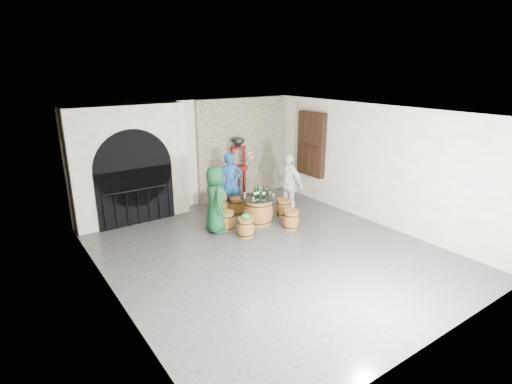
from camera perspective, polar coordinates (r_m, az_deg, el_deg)
ground at (r=9.41m, az=2.05°, el=-8.56°), size 8.00×8.00×0.00m
wall_back at (r=12.15m, az=-9.33°, el=5.27°), size 8.00×0.00×8.00m
wall_front at (r=6.33m, az=24.77°, el=-7.88°), size 8.00×0.00×8.00m
wall_left at (r=7.37m, az=-20.17°, el=-3.76°), size 0.00×8.00×8.00m
wall_right at (r=11.22m, az=16.61°, el=3.74°), size 0.00×8.00×8.00m
ceiling at (r=8.50m, az=2.28°, el=11.19°), size 8.00×8.00×0.00m
stone_facing_panel at (r=12.96m, az=-2.01°, el=6.26°), size 3.20×0.12×3.18m
arched_opening at (r=11.24m, az=-17.47°, el=3.59°), size 3.10×0.60×3.19m
shuttered_window at (r=12.68m, az=7.87°, el=6.78°), size 0.23×1.10×2.00m
barrel_table at (r=10.90m, az=0.34°, el=-2.64°), size 0.98×0.98×0.75m
barrel_stool_left at (r=10.58m, az=-4.23°, el=-4.09°), size 0.44×0.44×0.50m
barrel_stool_far at (r=11.63m, az=-2.78°, el=-2.02°), size 0.44×0.44×0.50m
barrel_stool_right at (r=11.54m, az=3.97°, el=-2.20°), size 0.44×0.44×0.50m
barrel_stool_near_right at (r=10.65m, az=5.07°, el=-3.95°), size 0.44×0.44×0.50m
barrel_stool_near_left at (r=10.13m, az=-1.46°, el=-5.06°), size 0.44×0.44×0.50m
green_cap at (r=10.02m, az=-1.46°, el=-3.48°), size 0.26×0.22×0.12m
person_green at (r=10.26m, az=-5.79°, el=-1.10°), size 0.79×0.98×1.74m
person_blue at (r=11.62m, az=-3.61°, el=1.27°), size 0.75×0.60×1.78m
person_white at (r=11.44m, az=4.62°, el=1.01°), size 0.60×1.10×1.78m
wine_bottle_left at (r=10.77m, az=-0.14°, el=-0.02°), size 0.08×0.08×0.32m
wine_bottle_center at (r=10.79m, az=1.10°, el=0.01°), size 0.08×0.08×0.32m
wine_bottle_right at (r=10.84m, az=0.26°, el=0.09°), size 0.08×0.08×0.32m
tasting_glass_a at (r=10.47m, az=-0.38°, el=-1.02°), size 0.05×0.05×0.10m
tasting_glass_b at (r=10.95m, az=2.04°, el=-0.19°), size 0.05×0.05×0.10m
tasting_glass_c at (r=10.88m, az=-1.64°, el=-0.30°), size 0.05×0.05×0.10m
tasting_glass_d at (r=11.13m, az=0.31°, el=0.13°), size 0.05×0.05×0.10m
tasting_glass_e at (r=10.79m, az=2.52°, el=-0.46°), size 0.05×0.05×0.10m
tasting_glass_f at (r=10.69m, az=-1.63°, el=-0.64°), size 0.05×0.05×0.10m
side_barrel at (r=11.50m, az=-5.18°, el=-2.01°), size 0.45×0.45×0.60m
corking_press at (r=12.55m, az=-2.52°, el=3.86°), size 0.82×0.45×2.01m
control_box at (r=13.08m, az=-0.89°, el=5.26°), size 0.18×0.10×0.22m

